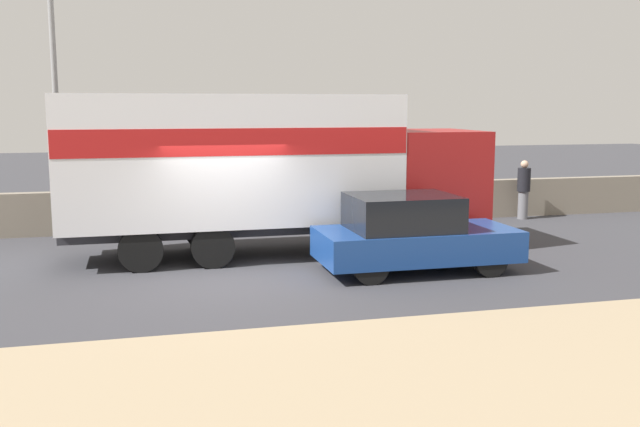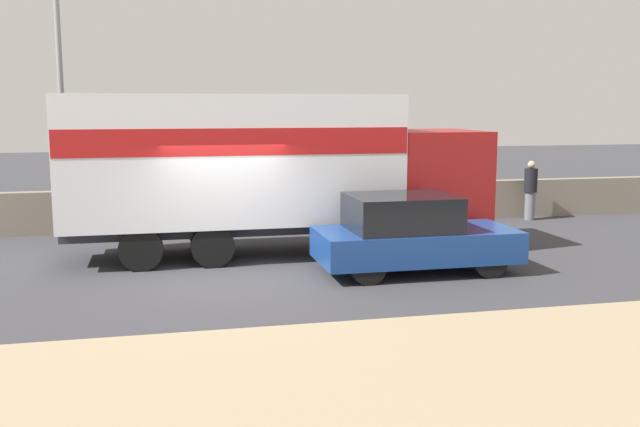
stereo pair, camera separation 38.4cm
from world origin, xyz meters
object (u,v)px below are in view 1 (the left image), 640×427
(street_lamp, at_px, (54,66))
(car_hatchback, at_px, (412,234))
(pedestrian, at_px, (524,189))
(box_truck, at_px, (266,164))

(street_lamp, xyz_separation_m, car_hatchback, (7.08, -5.57, -3.46))
(pedestrian, bearing_deg, box_truck, -159.16)
(street_lamp, bearing_deg, car_hatchback, -38.19)
(box_truck, bearing_deg, car_hatchback, -43.26)
(box_truck, height_order, car_hatchback, box_truck)
(box_truck, distance_m, pedestrian, 8.75)
(street_lamp, xyz_separation_m, box_truck, (4.58, -3.22, -2.20))
(box_truck, bearing_deg, pedestrian, 20.84)
(street_lamp, relative_size, car_hatchback, 1.87)
(car_hatchback, height_order, pedestrian, pedestrian)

